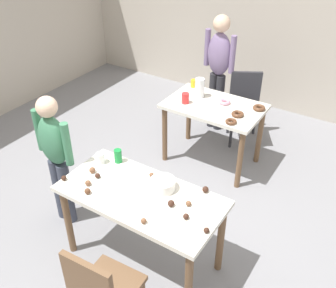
% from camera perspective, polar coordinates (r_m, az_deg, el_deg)
% --- Properties ---
extents(ground_plane, '(6.40, 6.40, 0.00)m').
position_cam_1_polar(ground_plane, '(3.74, -2.83, -13.98)').
color(ground_plane, gray).
extents(wall_back, '(6.40, 0.10, 2.60)m').
position_cam_1_polar(wall_back, '(5.63, 16.70, 17.31)').
color(wall_back, '#BCB2A3').
rests_on(wall_back, ground_plane).
extents(dining_table_near, '(1.32, 0.64, 0.75)m').
position_cam_1_polar(dining_table_near, '(3.14, -3.97, -8.78)').
color(dining_table_near, silver).
rests_on(dining_table_near, ground_plane).
extents(dining_table_far, '(1.06, 0.68, 0.75)m').
position_cam_1_polar(dining_table_far, '(4.38, 6.70, 4.36)').
color(dining_table_far, silver).
rests_on(dining_table_far, ground_plane).
extents(chair_far_table, '(0.55, 0.55, 0.87)m').
position_cam_1_polar(chair_far_table, '(4.97, 11.23, 5.90)').
color(chair_far_table, '#2D2D33').
rests_on(chair_far_table, ground_plane).
extents(person_girl_near, '(0.45, 0.23, 1.33)m').
position_cam_1_polar(person_girl_near, '(3.59, -16.16, -1.19)').
color(person_girl_near, '#383D4C').
rests_on(person_girl_near, ground_plane).
extents(person_adult_far, '(0.46, 0.25, 1.51)m').
position_cam_1_polar(person_adult_far, '(4.98, 7.44, 11.54)').
color(person_adult_far, '#28282D').
rests_on(person_adult_far, ground_plane).
extents(mixing_bowl, '(0.20, 0.20, 0.09)m').
position_cam_1_polar(mixing_bowl, '(3.08, -0.79, -5.95)').
color(mixing_bowl, white).
rests_on(mixing_bowl, dining_table_near).
extents(soda_can, '(0.07, 0.07, 0.12)m').
position_cam_1_polar(soda_can, '(3.39, -7.34, -1.75)').
color(soda_can, '#198438').
rests_on(soda_can, dining_table_near).
extents(fork_near, '(0.17, 0.02, 0.01)m').
position_cam_1_polar(fork_near, '(2.92, -2.82, -9.79)').
color(fork_near, silver).
rests_on(fork_near, dining_table_near).
extents(cup_near_0, '(0.07, 0.07, 0.10)m').
position_cam_1_polar(cup_near_0, '(3.40, -9.88, -2.05)').
color(cup_near_0, white).
rests_on(cup_near_0, dining_table_near).
extents(cake_ball_0, '(0.04, 0.04, 0.04)m').
position_cam_1_polar(cake_ball_0, '(2.82, -3.60, -11.18)').
color(cake_ball_0, brown).
rests_on(cake_ball_0, dining_table_near).
extents(cake_ball_1, '(0.05, 0.05, 0.05)m').
position_cam_1_polar(cake_ball_1, '(3.11, -11.71, -6.78)').
color(cake_ball_1, brown).
rests_on(cake_ball_1, dining_table_near).
extents(cake_ball_2, '(0.05, 0.05, 0.05)m').
position_cam_1_polar(cake_ball_2, '(3.08, 5.51, -6.65)').
color(cake_ball_2, '#3D2319').
rests_on(cake_ball_2, dining_table_near).
extents(cake_ball_3, '(0.04, 0.04, 0.04)m').
position_cam_1_polar(cake_ball_3, '(3.29, -15.02, -4.84)').
color(cake_ball_3, '#3D2319').
rests_on(cake_ball_3, dining_table_near).
extents(cake_ball_4, '(0.05, 0.05, 0.05)m').
position_cam_1_polar(cake_ball_4, '(3.19, -11.65, -5.62)').
color(cake_ball_4, brown).
rests_on(cake_ball_4, dining_table_near).
extents(cake_ball_5, '(0.04, 0.04, 0.04)m').
position_cam_1_polar(cake_ball_5, '(2.85, 2.66, -10.55)').
color(cake_ball_5, '#3D2319').
rests_on(cake_ball_5, dining_table_near).
extents(cake_ball_6, '(0.04, 0.04, 0.04)m').
position_cam_1_polar(cake_ball_6, '(2.95, 3.02, -8.69)').
color(cake_ball_6, brown).
rests_on(cake_ball_6, dining_table_near).
extents(cake_ball_7, '(0.05, 0.05, 0.05)m').
position_cam_1_polar(cake_ball_7, '(3.32, -11.03, -3.77)').
color(cake_ball_7, brown).
rests_on(cake_ball_7, dining_table_near).
extents(cake_ball_8, '(0.05, 0.05, 0.05)m').
position_cam_1_polar(cake_ball_8, '(2.94, 0.45, -8.70)').
color(cake_ball_8, '#3D2319').
rests_on(cake_ball_8, dining_table_near).
extents(cake_ball_9, '(0.04, 0.04, 0.04)m').
position_cam_1_polar(cake_ball_9, '(2.77, 5.66, -12.48)').
color(cake_ball_9, '#3D2319').
rests_on(cake_ball_9, dining_table_near).
extents(cake_ball_10, '(0.04, 0.04, 0.04)m').
position_cam_1_polar(cake_ball_10, '(3.26, -10.29, -4.59)').
color(cake_ball_10, '#3D2319').
rests_on(cake_ball_10, dining_table_near).
extents(cake_ball_11, '(0.04, 0.04, 0.04)m').
position_cam_1_polar(cake_ball_11, '(3.22, -2.42, -4.53)').
color(cake_ball_11, brown).
rests_on(cake_ball_11, dining_table_near).
extents(pitcher_far, '(0.11, 0.11, 0.22)m').
position_cam_1_polar(pitcher_far, '(4.43, 4.65, 8.20)').
color(pitcher_far, white).
rests_on(pitcher_far, dining_table_far).
extents(cup_far_0, '(0.08, 0.08, 0.12)m').
position_cam_1_polar(cup_far_0, '(4.31, 2.56, 6.73)').
color(cup_far_0, red).
rests_on(cup_far_0, dining_table_far).
extents(cup_far_1, '(0.07, 0.07, 0.09)m').
position_cam_1_polar(cup_far_1, '(4.69, 3.77, 8.87)').
color(cup_far_1, yellow).
rests_on(cup_far_1, dining_table_far).
extents(donut_far_0, '(0.13, 0.13, 0.04)m').
position_cam_1_polar(donut_far_0, '(4.36, 8.29, 6.13)').
color(donut_far_0, pink).
rests_on(donut_far_0, dining_table_far).
extents(donut_far_1, '(0.13, 0.13, 0.04)m').
position_cam_1_polar(donut_far_1, '(4.30, 13.21, 5.17)').
color(donut_far_1, brown).
rests_on(donut_far_1, dining_table_far).
extents(donut_far_2, '(0.12, 0.12, 0.03)m').
position_cam_1_polar(donut_far_2, '(3.99, 9.23, 3.26)').
color(donut_far_2, brown).
rests_on(donut_far_2, dining_table_far).
extents(donut_far_3, '(0.13, 0.13, 0.04)m').
position_cam_1_polar(donut_far_3, '(4.13, 10.17, 4.33)').
color(donut_far_3, brown).
rests_on(donut_far_3, dining_table_far).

